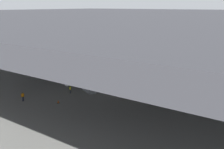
# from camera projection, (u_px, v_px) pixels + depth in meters

# --- Properties ---
(ground_plane) EXTENTS (110.00, 110.00, 0.00)m
(ground_plane) POSITION_uv_depth(u_px,v_px,m) (124.00, 91.00, 52.72)
(ground_plane) COLOR gray
(hangar_structure) EXTENTS (121.00, 99.00, 14.93)m
(hangar_structure) POSITION_uv_depth(u_px,v_px,m) (157.00, 15.00, 60.02)
(hangar_structure) COLOR #4C4F54
(hangar_structure) RESTS_ON ground_plane
(airplane_main) EXTENTS (35.35, 35.26, 11.66)m
(airplane_main) POSITION_uv_depth(u_px,v_px,m) (131.00, 68.00, 57.06)
(airplane_main) COLOR white
(airplane_main) RESTS_ON ground_plane
(boarding_stairs) EXTENTS (4.44, 3.05, 4.70)m
(boarding_stairs) POSITION_uv_depth(u_px,v_px,m) (89.00, 88.00, 52.27)
(boarding_stairs) COLOR slate
(boarding_stairs) RESTS_ON ground_plane
(crew_worker_near_nose) EXTENTS (0.29, 0.54, 1.68)m
(crew_worker_near_nose) POSITION_uv_depth(u_px,v_px,m) (23.00, 96.00, 46.82)
(crew_worker_near_nose) COLOR #232838
(crew_worker_near_nose) RESTS_ON ground_plane
(crew_worker_by_stairs) EXTENTS (0.36, 0.50, 1.60)m
(crew_worker_by_stairs) POSITION_uv_depth(u_px,v_px,m) (70.00, 89.00, 51.05)
(crew_worker_by_stairs) COLOR #232838
(crew_worker_by_stairs) RESTS_ON ground_plane
(airplane_distant) EXTENTS (30.21, 29.65, 9.80)m
(airplane_distant) POSITION_uv_depth(u_px,v_px,m) (141.00, 46.00, 89.71)
(airplane_distant) COLOR white
(airplane_distant) RESTS_ON ground_plane
(traffic_cone_orange) EXTENTS (0.36, 0.36, 0.60)m
(traffic_cone_orange) POSITION_uv_depth(u_px,v_px,m) (58.00, 102.00, 46.06)
(traffic_cone_orange) COLOR black
(traffic_cone_orange) RESTS_ON ground_plane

